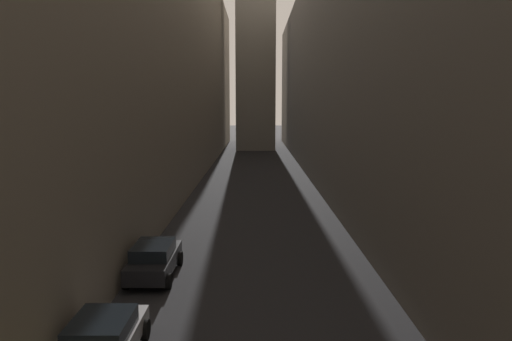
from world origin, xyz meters
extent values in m
plane|color=#232326|center=(0.00, 48.00, 0.00)|extent=(264.00, 264.00, 0.00)
cube|color=gray|center=(-10.71, 50.00, 12.48)|extent=(10.41, 108.00, 24.97)
cube|color=#60594F|center=(12.91, 50.00, 10.95)|extent=(14.81, 108.00, 21.90)
cube|color=gray|center=(0.00, 84.94, 23.09)|extent=(6.52, 6.52, 46.18)
cube|color=black|center=(-4.40, 18.01, 1.15)|extent=(1.63, 2.04, 0.53)
cylinder|color=black|center=(-5.29, 19.47, 0.33)|extent=(0.22, 0.66, 0.66)
cylinder|color=black|center=(-3.51, 19.47, 0.33)|extent=(0.22, 0.66, 0.66)
cube|color=black|center=(-4.40, 24.99, 0.67)|extent=(1.73, 4.25, 0.69)
cube|color=black|center=(-4.40, 24.80, 1.28)|extent=(1.59, 2.24, 0.53)
cylinder|color=black|center=(-5.27, 26.43, 0.33)|extent=(0.22, 0.66, 0.66)
cylinder|color=black|center=(-3.53, 26.43, 0.33)|extent=(0.22, 0.66, 0.66)
cylinder|color=black|center=(-5.27, 23.55, 0.33)|extent=(0.22, 0.66, 0.66)
cylinder|color=black|center=(-3.53, 23.55, 0.33)|extent=(0.22, 0.66, 0.66)
camera|label=1|loc=(0.06, 5.48, 7.47)|focal=32.44mm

